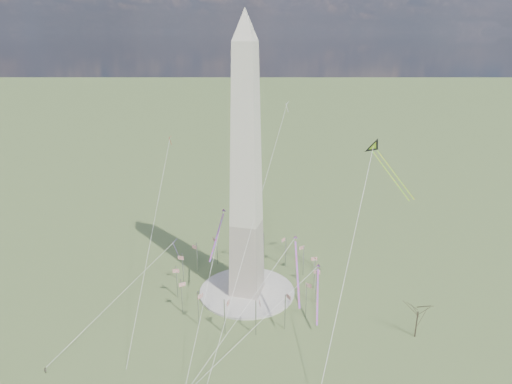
% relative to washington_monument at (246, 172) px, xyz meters
% --- Properties ---
extents(ground, '(2000.00, 2000.00, 0.00)m').
position_rel_washington_monument_xyz_m(ground, '(0.00, 0.00, -47.95)').
color(ground, '#4A6331').
rests_on(ground, ground).
extents(plaza, '(36.00, 36.00, 0.80)m').
position_rel_washington_monument_xyz_m(plaza, '(0.00, 0.00, -47.55)').
color(plaza, '#B9B6A9').
rests_on(plaza, ground).
extents(washington_monument, '(15.56, 15.56, 100.00)m').
position_rel_washington_monument_xyz_m(washington_monument, '(0.00, 0.00, 0.00)').
color(washington_monument, '#A99B8E').
rests_on(washington_monument, plaza).
extents(flagpole_ring, '(54.40, 54.40, 13.00)m').
position_rel_washington_monument_xyz_m(flagpole_ring, '(-0.00, -0.00, -40.68)').
color(flagpole_ring, '#B6B8BD').
rests_on(flagpole_ring, ground).
extents(tree_near, '(8.11, 8.11, 14.19)m').
position_rel_washington_monument_xyz_m(tree_near, '(60.11, -11.50, -37.83)').
color(tree_near, '#403327').
rests_on(tree_near, ground).
extents(person_west, '(1.05, 0.99, 1.71)m').
position_rel_washington_monument_xyz_m(person_west, '(-44.49, -56.76, -47.10)').
color(person_west, gray).
rests_on(person_west, ground).
extents(kite_delta_black, '(18.62, 18.18, 17.47)m').
position_rel_washington_monument_xyz_m(kite_delta_black, '(42.59, 15.08, 6.92)').
color(kite_delta_black, black).
rests_on(kite_delta_black, ground).
extents(kite_diamond_purple, '(1.68, 2.70, 8.54)m').
position_rel_washington_monument_xyz_m(kite_diamond_purple, '(-28.61, 0.24, -30.95)').
color(kite_diamond_purple, navy).
rests_on(kite_diamond_purple, ground).
extents(kite_streamer_left, '(6.97, 21.73, 15.21)m').
position_rel_washington_monument_xyz_m(kite_streamer_left, '(20.40, -10.47, -26.52)').
color(kite_streamer_left, '#FF283E').
rests_on(kite_streamer_left, ground).
extents(kite_streamer_mid, '(1.99, 19.14, 13.13)m').
position_rel_washington_monument_xyz_m(kite_streamer_mid, '(-11.11, 1.43, -23.46)').
color(kite_streamer_mid, '#FF283E').
rests_on(kite_streamer_mid, ground).
extents(kite_streamer_right, '(3.81, 18.77, 12.92)m').
position_rel_washington_monument_xyz_m(kite_streamer_right, '(27.35, -6.20, -37.73)').
color(kite_streamer_right, '#FF283E').
rests_on(kite_streamer_right, ground).
extents(kite_small_red, '(1.09, 1.80, 4.19)m').
position_rel_washington_monument_xyz_m(kite_small_red, '(-44.61, 34.34, 1.72)').
color(kite_small_red, red).
rests_on(kite_small_red, ground).
extents(kite_small_white, '(1.44, 2.13, 4.50)m').
position_rel_washington_monument_xyz_m(kite_small_white, '(5.61, 42.03, 17.25)').
color(kite_small_white, white).
rests_on(kite_small_white, ground).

